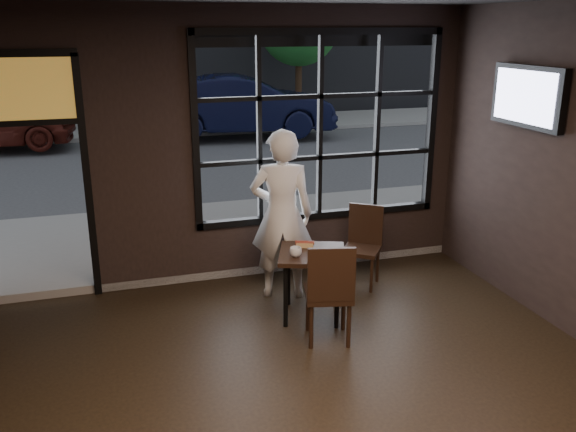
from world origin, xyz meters
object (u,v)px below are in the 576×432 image
object	(u,v)px
cafe_table	(312,284)
navy_car	(243,106)
man	(282,215)
chair_near	(328,291)

from	to	relation	value
cafe_table	navy_car	xyz separation A→B (m)	(1.71, 10.52, 0.54)
cafe_table	man	world-z (taller)	man
cafe_table	man	bearing A→B (deg)	123.57
cafe_table	chair_near	world-z (taller)	chair_near
cafe_table	chair_near	bearing A→B (deg)	-71.24
chair_near	navy_car	xyz separation A→B (m)	(1.72, 11.04, 0.38)
cafe_table	chair_near	xyz separation A→B (m)	(-0.01, -0.52, 0.15)
man	cafe_table	bearing A→B (deg)	118.79
cafe_table	navy_car	world-z (taller)	navy_car
chair_near	man	world-z (taller)	man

